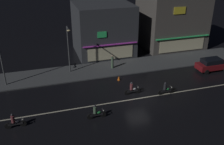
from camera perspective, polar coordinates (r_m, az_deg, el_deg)
The scene contains 13 objects.
ground_plane at distance 28.79m, azimuth 5.82°, elevation -5.67°, with size 140.00×140.00×0.00m, color black.
lane_divider_stripe at distance 28.79m, azimuth 5.82°, elevation -5.66°, with size 36.47×0.16×0.01m, color beige.
sidewalk_far at distance 35.68m, azimuth 0.80°, elevation 1.03°, with size 38.39×4.90×0.14m, color #424447.
storefront_left_block at distance 44.35m, azimuth 12.82°, elevation 11.18°, with size 9.51×8.20×8.70m.
storefront_center_block at distance 40.26m, azimuth -1.99°, elevation 9.55°, with size 8.33×8.24×7.61m.
streetlamp_mid at distance 33.26m, azimuth -9.48°, elevation 5.80°, with size 0.44×1.64×6.14m.
pedestrian_on_sidewalk at distance 35.14m, azimuth 0.07°, elevation 2.31°, with size 0.33×0.33×1.85m.
parked_car_near_kerb at distance 37.26m, azimuth 21.04°, elevation 1.68°, with size 4.30×1.98×1.67m.
motorcycle_lead at distance 25.27m, azimuth -3.51°, elevation -8.76°, with size 1.90×0.60×1.52m.
motorcycle_following at distance 29.24m, azimuth 4.40°, elevation -3.65°, with size 1.90×0.60×1.52m.
motorcycle_opposite_lane at distance 25.61m, azimuth -20.54°, elevation -10.06°, with size 1.90×0.60×1.52m.
motorcycle_trailing_far at distance 29.75m, azimuth 11.63°, elevation -3.60°, with size 1.90×0.60×1.52m.
traffic_cone at distance 32.41m, azimuth 1.50°, elevation -1.22°, with size 0.36×0.36×0.55m, color orange.
Camera 1 is at (-9.87, -22.63, 14.82)m, focal length 41.84 mm.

